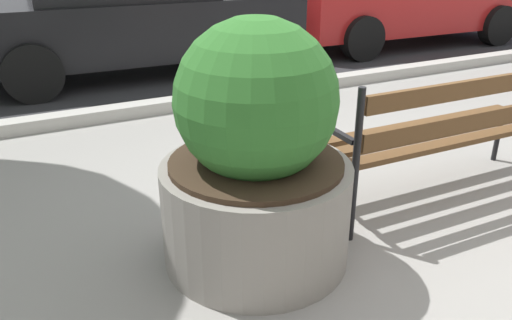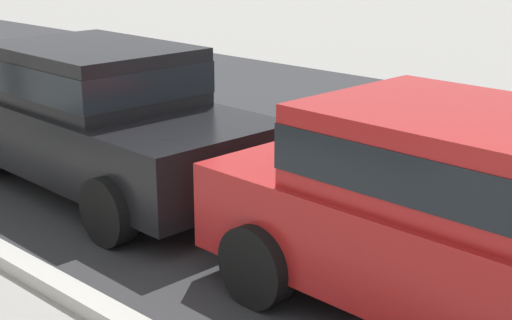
% 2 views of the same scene
% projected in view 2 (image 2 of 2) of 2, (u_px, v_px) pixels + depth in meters
% --- Properties ---
extents(street_surface, '(60.00, 9.00, 0.01)m').
position_uv_depth(street_surface, '(322.00, 149.00, 9.79)').
color(street_surface, '#2D2D30').
rests_on(street_surface, ground).
extents(parked_car_black, '(4.15, 2.02, 1.56)m').
position_uv_depth(parked_car_black, '(99.00, 113.00, 8.09)').
color(parked_car_black, black).
rests_on(parked_car_black, ground).
extents(parked_car_red, '(4.15, 2.02, 1.56)m').
position_uv_depth(parked_car_red, '(476.00, 215.00, 5.19)').
color(parked_car_red, '#B21E1E').
rests_on(parked_car_red, ground).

